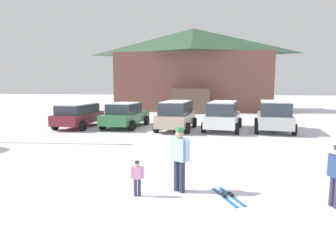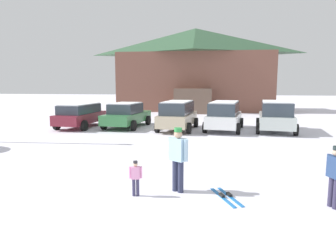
% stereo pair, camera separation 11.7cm
% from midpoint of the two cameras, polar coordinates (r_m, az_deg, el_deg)
% --- Properties ---
extents(ground, '(160.00, 160.00, 0.00)m').
position_cam_midpoint_polar(ground, '(5.65, -7.89, -21.22)').
color(ground, silver).
extents(ski_lodge, '(16.92, 9.56, 8.84)m').
position_cam_midpoint_polar(ski_lodge, '(33.65, 4.66, 10.75)').
color(ski_lodge, brown).
rests_on(ski_lodge, ground).
extents(parked_maroon_van, '(2.19, 4.29, 1.55)m').
position_cam_midpoint_polar(parked_maroon_van, '(20.21, -16.81, 2.10)').
color(parked_maroon_van, maroon).
rests_on(parked_maroon_van, ground).
extents(parked_green_coupe, '(2.46, 4.64, 1.61)m').
position_cam_midpoint_polar(parked_green_coupe, '(19.68, -8.32, 2.12)').
color(parked_green_coupe, '#347541').
rests_on(parked_green_coupe, ground).
extents(parked_beige_suv, '(2.31, 4.42, 1.77)m').
position_cam_midpoint_polar(parked_beige_suv, '(18.33, 1.42, 2.18)').
color(parked_beige_suv, '#BCAC8C').
rests_on(parked_beige_suv, ground).
extents(parked_white_suv, '(2.52, 4.72, 1.76)m').
position_cam_midpoint_polar(parked_white_suv, '(18.51, 10.26, 2.10)').
color(parked_white_suv, silver).
rests_on(parked_white_suv, ground).
extents(parked_silver_wagon, '(2.58, 4.49, 1.80)m').
position_cam_midpoint_polar(parked_silver_wagon, '(18.88, 19.42, 1.96)').
color(parked_silver_wagon, '#B6C1BC').
rests_on(parked_silver_wagon, ground).
extents(skier_adult_in_blue_parka, '(0.54, 0.42, 1.67)m').
position_cam_midpoint_polar(skier_adult_in_blue_parka, '(7.67, 1.76, -5.71)').
color(skier_adult_in_blue_parka, '#2A2F49').
rests_on(skier_adult_in_blue_parka, ground).
extents(skier_teen_in_navy_coat, '(0.31, 0.49, 1.41)m').
position_cam_midpoint_polar(skier_teen_in_navy_coat, '(7.70, 29.02, -7.80)').
color(skier_teen_in_navy_coat, '#322E49').
rests_on(skier_teen_in_navy_coat, ground).
extents(skier_child_in_pink_snowsuit, '(0.32, 0.18, 0.89)m').
position_cam_midpoint_polar(skier_child_in_pink_snowsuit, '(7.52, -6.34, -9.51)').
color(skier_child_in_pink_snowsuit, '#353251').
rests_on(skier_child_in_pink_snowsuit, ground).
extents(pair_of_skis, '(0.81, 1.31, 0.08)m').
position_cam_midpoint_polar(pair_of_skis, '(7.69, 10.85, -13.00)').
color(pair_of_skis, blue).
rests_on(pair_of_skis, ground).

